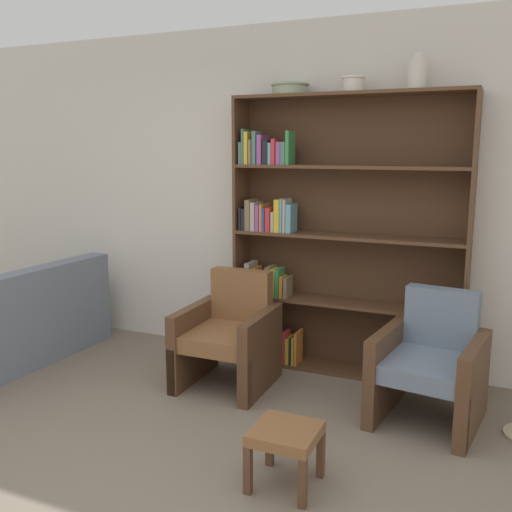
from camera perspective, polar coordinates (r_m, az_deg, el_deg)
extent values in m
cube|color=silver|center=(4.68, 6.55, 5.84)|extent=(12.00, 0.06, 2.75)
cube|color=brown|center=(4.76, -1.45, 2.49)|extent=(0.02, 0.30, 2.17)
cube|color=brown|center=(4.32, 20.57, 0.97)|extent=(0.02, 0.30, 2.17)
cube|color=brown|center=(4.42, 9.45, 15.67)|extent=(1.77, 0.30, 0.03)
cube|color=brown|center=(4.74, 8.65, -11.12)|extent=(1.77, 0.30, 0.03)
cube|color=#492F1E|center=(4.60, 9.49, 2.05)|extent=(1.77, 0.01, 2.17)
cube|color=#B2A899|center=(4.93, -1.08, -8.94)|extent=(0.04, 0.16, 0.17)
cube|color=#388C47|center=(4.91, -0.64, -8.89)|extent=(0.04, 0.15, 0.19)
cube|color=black|center=(4.88, -0.24, -8.64)|extent=(0.02, 0.16, 0.25)
cube|color=orange|center=(4.88, 0.13, -9.00)|extent=(0.04, 0.15, 0.19)
cube|color=#7F6B4C|center=(4.85, 0.56, -8.82)|extent=(0.03, 0.15, 0.24)
cube|color=#669EB2|center=(4.87, 0.99, -9.13)|extent=(0.02, 0.19, 0.17)
cube|color=#4C756B|center=(4.84, 1.21, -9.19)|extent=(0.03, 0.14, 0.19)
cube|color=black|center=(4.81, 1.64, -8.87)|extent=(0.03, 0.13, 0.26)
cube|color=gold|center=(4.83, 2.10, -9.17)|extent=(0.02, 0.19, 0.20)
cube|color=black|center=(4.80, 2.23, -8.95)|extent=(0.02, 0.14, 0.26)
cube|color=#334CB2|center=(4.81, 2.65, -9.27)|extent=(0.04, 0.17, 0.20)
cube|color=red|center=(4.77, 3.03, -9.01)|extent=(0.03, 0.14, 0.27)
cube|color=gold|center=(4.78, 3.42, -9.31)|extent=(0.03, 0.16, 0.22)
cube|color=black|center=(4.78, 3.79, -9.22)|extent=(0.02, 0.20, 0.23)
cube|color=gold|center=(4.76, 3.98, -9.26)|extent=(0.02, 0.17, 0.23)
cube|color=orange|center=(4.75, 4.26, -9.07)|extent=(0.02, 0.17, 0.27)
cube|color=brown|center=(4.57, 8.84, -4.63)|extent=(1.77, 0.30, 0.02)
cube|color=#B2A899|center=(4.78, -1.09, -2.66)|extent=(0.04, 0.17, 0.16)
cube|color=#B2A899|center=(4.75, -0.50, -2.13)|extent=(0.04, 0.19, 0.26)
cube|color=#4C756B|center=(4.74, -0.20, -2.69)|extent=(0.02, 0.16, 0.18)
cube|color=orange|center=(4.72, 0.11, -2.42)|extent=(0.02, 0.16, 0.23)
cube|color=#388C47|center=(4.70, 0.38, -2.83)|extent=(0.03, 0.13, 0.17)
cube|color=white|center=(4.70, 0.92, -2.72)|extent=(0.04, 0.16, 0.19)
cube|color=#7F6B4C|center=(4.68, 1.46, -2.45)|extent=(0.04, 0.17, 0.24)
cube|color=gold|center=(4.65, 1.90, -2.63)|extent=(0.04, 0.14, 0.23)
cube|color=#388C47|center=(4.64, 2.37, -2.63)|extent=(0.03, 0.15, 0.23)
cube|color=orange|center=(4.63, 2.73, -3.05)|extent=(0.03, 0.13, 0.17)
cube|color=#7F6B4C|center=(4.62, 3.19, -3.10)|extent=(0.03, 0.15, 0.17)
cube|color=brown|center=(4.46, 9.04, 1.96)|extent=(1.77, 0.30, 0.02)
cube|color=black|center=(4.69, -1.24, 3.82)|extent=(0.02, 0.16, 0.19)
cube|color=black|center=(4.69, -0.86, 3.76)|extent=(0.03, 0.19, 0.18)
cube|color=#7F6B4C|center=(4.66, -0.48, 4.17)|extent=(0.04, 0.18, 0.25)
cube|color=#B2A899|center=(4.65, 0.05, 4.02)|extent=(0.04, 0.18, 0.23)
cube|color=#994C99|center=(4.61, 0.36, 3.86)|extent=(0.03, 0.13, 0.21)
cube|color=orange|center=(4.62, 0.89, 3.92)|extent=(0.02, 0.20, 0.22)
cube|color=#334CB2|center=(4.59, 1.01, 3.69)|extent=(0.02, 0.14, 0.19)
cube|color=red|center=(4.60, 1.54, 3.73)|extent=(0.04, 0.18, 0.19)
cube|color=#B2A899|center=(4.56, 1.90, 3.48)|extent=(0.02, 0.14, 0.16)
cube|color=gold|center=(4.56, 2.43, 4.08)|extent=(0.04, 0.17, 0.26)
cube|color=#669EB2|center=(4.56, 2.90, 4.10)|extent=(0.02, 0.20, 0.26)
cube|color=#B2A899|center=(4.53, 3.12, 4.06)|extent=(0.02, 0.16, 0.26)
cube|color=#669EB2|center=(4.52, 3.56, 3.81)|extent=(0.04, 0.16, 0.23)
cube|color=brown|center=(4.41, 9.24, 8.79)|extent=(1.77, 0.30, 0.02)
cube|color=#4C756B|center=(4.65, -1.23, 10.23)|extent=(0.02, 0.17, 0.17)
cube|color=#4C756B|center=(4.62, -1.11, 10.87)|extent=(0.02, 0.12, 0.28)
cube|color=gold|center=(4.63, -0.68, 10.74)|extent=(0.03, 0.16, 0.25)
cube|color=#7F6B4C|center=(4.62, -0.23, 10.35)|extent=(0.02, 0.18, 0.19)
cube|color=#4C756B|center=(4.58, 0.04, 10.77)|extent=(0.03, 0.12, 0.26)
cube|color=#994C99|center=(4.59, 0.73, 10.58)|extent=(0.04, 0.19, 0.23)
cube|color=black|center=(4.55, 1.20, 10.34)|extent=(0.04, 0.14, 0.19)
cube|color=#669EB2|center=(4.54, 1.65, 10.19)|extent=(0.02, 0.14, 0.17)
cube|color=red|center=(4.53, 1.99, 10.38)|extent=(0.03, 0.14, 0.20)
cube|color=#994C99|center=(4.54, 2.62, 10.22)|extent=(0.03, 0.19, 0.17)
cube|color=#4C756B|center=(4.51, 3.02, 10.21)|extent=(0.04, 0.16, 0.17)
cube|color=#388C47|center=(4.49, 3.44, 10.74)|extent=(0.03, 0.16, 0.26)
cylinder|color=gray|center=(4.57, 3.44, 16.29)|extent=(0.27, 0.27, 0.08)
torus|color=gray|center=(4.58, 3.45, 16.73)|extent=(0.30, 0.30, 0.02)
cylinder|color=silver|center=(4.43, 9.70, 16.54)|extent=(0.15, 0.15, 0.11)
torus|color=silver|center=(4.43, 9.72, 17.18)|extent=(0.17, 0.17, 0.02)
cylinder|color=silver|center=(4.34, 15.81, 17.00)|extent=(0.13, 0.13, 0.20)
cylinder|color=silver|center=(4.36, 15.89, 18.61)|extent=(0.07, 0.07, 0.05)
cube|color=slate|center=(5.34, -24.10, -7.29)|extent=(1.01, 1.71, 0.40)
cube|color=slate|center=(4.95, -21.62, -3.60)|extent=(0.25, 1.68, 0.40)
cube|color=slate|center=(5.82, -18.29, -4.63)|extent=(0.94, 0.16, 0.56)
cube|color=tan|center=(5.21, -20.61, -3.10)|extent=(0.19, 0.37, 0.37)
cube|color=brown|center=(4.01, -1.12, -12.68)|extent=(0.07, 0.07, 0.35)
cube|color=brown|center=(4.25, -8.30, -11.37)|extent=(0.07, 0.07, 0.35)
cube|color=brown|center=(4.53, 2.05, -9.85)|extent=(0.07, 0.07, 0.35)
cube|color=brown|center=(4.75, -4.47, -8.90)|extent=(0.07, 0.07, 0.35)
cube|color=brown|center=(4.30, -2.98, -8.09)|extent=(0.49, 0.65, 0.12)
cube|color=brown|center=(4.48, -1.45, -4.07)|extent=(0.48, 0.13, 0.43)
cube|color=brown|center=(4.22, 0.51, -9.66)|extent=(0.09, 0.68, 0.59)
cube|color=brown|center=(4.45, -6.25, -8.64)|extent=(0.09, 0.68, 0.59)
cube|color=brown|center=(3.66, 19.89, -15.71)|extent=(0.08, 0.08, 0.35)
cube|color=brown|center=(3.79, 11.18, -14.29)|extent=(0.08, 0.08, 0.35)
cube|color=brown|center=(4.21, 21.63, -12.27)|extent=(0.08, 0.08, 0.35)
cube|color=brown|center=(4.33, 14.06, -11.19)|extent=(0.08, 0.08, 0.35)
cube|color=slate|center=(3.91, 16.87, -10.52)|extent=(0.56, 0.70, 0.12)
cube|color=slate|center=(4.09, 18.06, -6.03)|extent=(0.49, 0.18, 0.43)
cube|color=brown|center=(3.89, 20.88, -12.25)|extent=(0.17, 0.68, 0.59)
cube|color=brown|center=(4.01, 12.86, -11.08)|extent=(0.17, 0.68, 0.59)
cube|color=brown|center=(3.38, 1.40, -18.18)|extent=(0.04, 0.04, 0.27)
cube|color=brown|center=(3.29, 6.49, -19.09)|extent=(0.04, 0.04, 0.27)
cube|color=brown|center=(3.14, -0.82, -20.60)|extent=(0.04, 0.04, 0.27)
cube|color=brown|center=(3.05, 4.69, -21.71)|extent=(0.04, 0.04, 0.27)
cube|color=brown|center=(3.13, 2.97, -17.30)|extent=(0.34, 0.34, 0.06)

